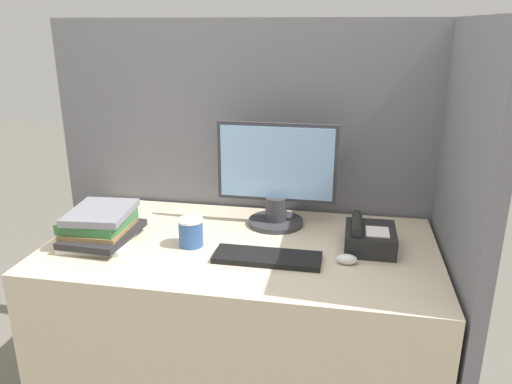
{
  "coord_description": "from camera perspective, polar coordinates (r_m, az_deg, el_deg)",
  "views": [
    {
      "loc": [
        0.37,
        -1.26,
        1.5
      ],
      "look_at": [
        0.05,
        0.42,
        0.93
      ],
      "focal_mm": 35.0,
      "sensor_mm": 36.0,
      "label": 1
    }
  ],
  "objects": [
    {
      "name": "cubicle_panel_rear",
      "position": [
        2.22,
        0.6,
        -0.79
      ],
      "size": [
        1.82,
        0.04,
        1.53
      ],
      "color": "slate",
      "rests_on": "ground_plane"
    },
    {
      "name": "cubicle_panel_right",
      "position": [
        1.87,
        21.69,
        -6.07
      ],
      "size": [
        0.04,
        0.82,
        1.53
      ],
      "color": "slate",
      "rests_on": "ground_plane"
    },
    {
      "name": "desk",
      "position": [
        2.03,
        -1.6,
        -15.39
      ],
      "size": [
        1.42,
        0.76,
        0.73
      ],
      "color": "beige",
      "rests_on": "ground_plane"
    },
    {
      "name": "monitor",
      "position": [
        1.97,
        2.34,
        1.29
      ],
      "size": [
        0.47,
        0.22,
        0.41
      ],
      "color": "#333338",
      "rests_on": "desk"
    },
    {
      "name": "keyboard",
      "position": [
        1.72,
        1.31,
        -7.49
      ],
      "size": [
        0.37,
        0.13,
        0.02
      ],
      "color": "black",
      "rests_on": "desk"
    },
    {
      "name": "mouse",
      "position": [
        1.72,
        10.31,
        -7.56
      ],
      "size": [
        0.07,
        0.04,
        0.03
      ],
      "color": "silver",
      "rests_on": "desk"
    },
    {
      "name": "coffee_cup",
      "position": [
        1.83,
        -7.46,
        -4.59
      ],
      "size": [
        0.09,
        0.09,
        0.1
      ],
      "color": "#335999",
      "rests_on": "desk"
    },
    {
      "name": "book_stack",
      "position": [
        1.94,
        -17.33,
        -3.75
      ],
      "size": [
        0.26,
        0.32,
        0.13
      ],
      "color": "silver",
      "rests_on": "desk"
    },
    {
      "name": "desk_telephone",
      "position": [
        1.84,
        12.8,
        -5.09
      ],
      "size": [
        0.18,
        0.21,
        0.11
      ],
      "color": "black",
      "rests_on": "desk"
    }
  ]
}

